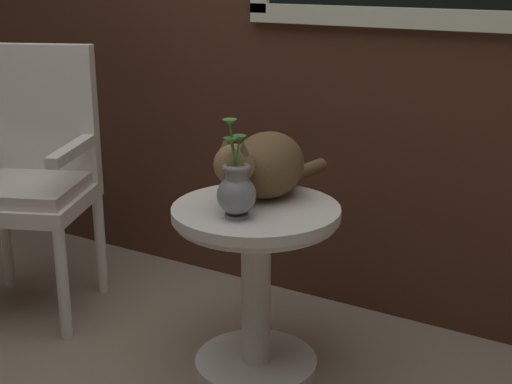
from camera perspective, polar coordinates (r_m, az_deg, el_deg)
wicker_side_table at (r=2.37m, az=-0.00°, el=-5.31°), size 0.55×0.55×0.58m
wicker_chair at (r=2.92m, az=-17.39°, el=1.81°), size 0.60×0.59×1.03m
cat at (r=2.36m, az=0.69°, el=2.14°), size 0.26×0.55×0.23m
pewter_vase_with_ivy at (r=2.19m, az=-1.57°, el=0.20°), size 0.12×0.12×0.31m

